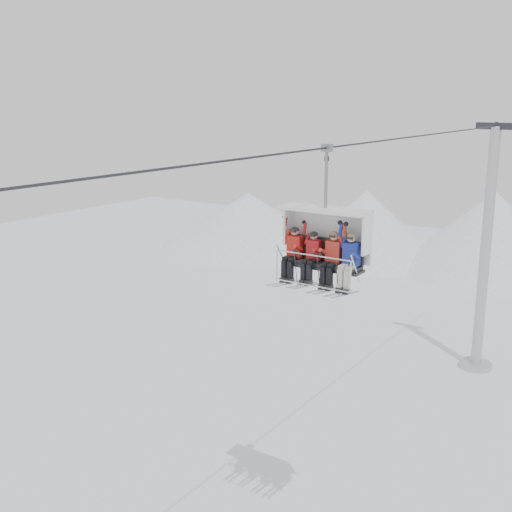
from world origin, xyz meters
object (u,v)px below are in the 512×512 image
Objects in this scene: chairlift_carrier at (327,237)px; lift_tower_right at (484,268)px; skier_center_left at (312,255)px; skier_center_right at (332,256)px; skier_far_left at (293,251)px; skier_far_right at (350,259)px.

lift_tower_right is at bearing 90.00° from chairlift_carrier.
skier_center_right is (0.65, 0.01, 0.03)m from skier_center_left.
skier_center_left is at bearing -133.66° from chairlift_carrier.
chairlift_carrier is at bearing 17.92° from skier_far_left.
skier_far_right is (1.85, 0.00, 0.01)m from skier_far_left.
skier_far_left is (-0.95, -0.31, -0.49)m from chairlift_carrier.
skier_center_left is 1.20m from skier_far_right.
lift_tower_right is at bearing 92.77° from skier_far_right.
lift_tower_right is 19.15m from skier_center_right.
skier_center_left is at bearing -90.92° from lift_tower_right.
skier_center_right is 0.98× the size of skier_far_right.
skier_center_right is at bearing -179.81° from skier_far_right.
chairlift_carrier is 2.26× the size of skier_far_right.
lift_tower_right is 19.17m from skier_far_right.
lift_tower_right reaches higher than skier_far_right.
lift_tower_right is 19.17m from skier_far_left.
lift_tower_right is 18.97m from chairlift_carrier.
skier_far_right is (1.20, 0.01, 0.04)m from skier_center_left.
chairlift_carrier is at bearing 161.41° from skier_far_right.
skier_center_right is (1.30, 0.00, 0.00)m from skier_far_left.
skier_far_left is at bearing -92.91° from lift_tower_right.
lift_tower_right reaches higher than chairlift_carrier.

